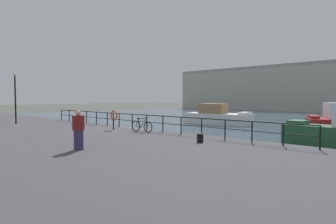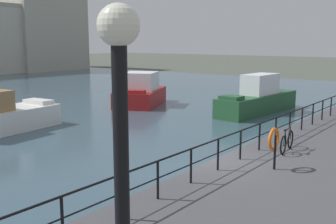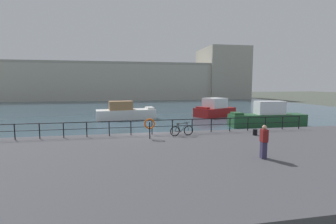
% 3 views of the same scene
% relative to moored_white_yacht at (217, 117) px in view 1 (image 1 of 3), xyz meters
% --- Properties ---
extents(ground_plane, '(240.00, 240.00, 0.00)m').
position_rel_moored_white_yacht_xyz_m(ground_plane, '(1.21, -13.20, -0.87)').
color(ground_plane, '#4C5147').
extents(water_basin, '(80.00, 60.00, 0.01)m').
position_rel_moored_white_yacht_xyz_m(water_basin, '(1.21, 17.00, -0.86)').
color(water_basin, '#385160').
rests_on(water_basin, ground_plane).
extents(quay_promenade, '(56.00, 13.00, 0.73)m').
position_rel_moored_white_yacht_xyz_m(quay_promenade, '(1.21, -19.70, -0.50)').
color(quay_promenade, '#47474C').
rests_on(quay_promenade, ground_plane).
extents(moored_white_yacht, '(7.67, 3.34, 2.31)m').
position_rel_moored_white_yacht_xyz_m(moored_white_yacht, '(0.00, 0.00, 0.00)').
color(moored_white_yacht, white).
rests_on(moored_white_yacht, water_basin).
extents(quay_railing, '(23.32, 0.07, 1.08)m').
position_rel_moored_white_yacht_xyz_m(quay_railing, '(2.52, -13.95, 0.60)').
color(quay_railing, black).
rests_on(quay_railing, quay_promenade).
extents(parked_bicycle, '(1.76, 0.27, 0.98)m').
position_rel_moored_white_yacht_xyz_m(parked_bicycle, '(3.80, -14.85, 0.25)').
color(parked_bicycle, black).
rests_on(parked_bicycle, quay_promenade).
extents(mooring_bollard, '(0.32, 0.32, 0.44)m').
position_rel_moored_white_yacht_xyz_m(mooring_bollard, '(9.12, -15.69, 0.09)').
color(mooring_bollard, black).
rests_on(mooring_bollard, quay_promenade).
extents(life_ring_stand, '(0.75, 0.16, 1.40)m').
position_rel_moored_white_yacht_xyz_m(life_ring_stand, '(1.42, -15.32, 0.84)').
color(life_ring_stand, black).
rests_on(life_ring_stand, quay_promenade).
extents(quay_lamp_post, '(0.32, 0.32, 4.43)m').
position_rel_moored_white_yacht_xyz_m(quay_lamp_post, '(-8.63, -18.30, 2.72)').
color(quay_lamp_post, black).
rests_on(quay_lamp_post, quay_promenade).
extents(standing_person, '(0.35, 0.48, 1.69)m').
position_rel_moored_white_yacht_xyz_m(standing_person, '(6.52, -20.91, 0.73)').
color(standing_person, '#332D4C').
rests_on(standing_person, quay_promenade).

